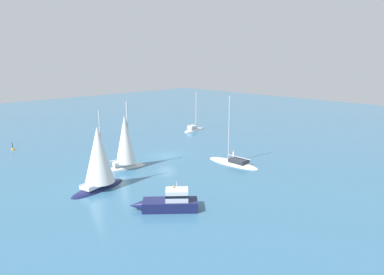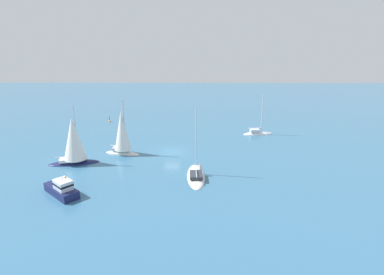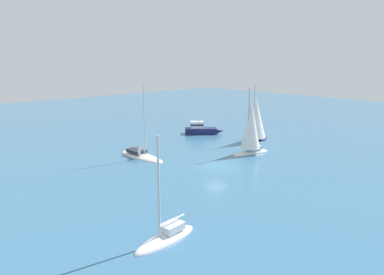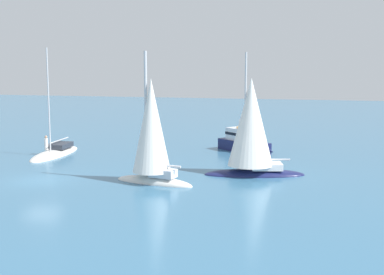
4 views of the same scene
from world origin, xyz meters
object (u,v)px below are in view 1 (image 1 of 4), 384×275
Objects in this scene: sailboat at (194,130)px; channel_buoy at (13,150)px; ketch_1 at (125,144)px; sloop at (233,163)px; cabin_cruiser at (169,202)px; ketch at (98,161)px.

channel_buoy is at bearing 156.50° from sailboat.
ketch_1 is 14.63m from sloop.
cabin_cruiser is at bearing -145.04° from sailboat.
cabin_cruiser is (-15.83, -5.11, 0.68)m from sloop.
ketch is 32.99m from sailboat.
sloop is at bearing -26.83° from ketch.
sloop is at bearing -127.85° from sailboat.
cabin_cruiser is at bearing -92.01° from ketch.
sailboat is 1.42× the size of cabin_cruiser.
ketch_1 is at bearing 51.75° from sloop.
ketch is at bearing -134.46° from ketch_1.
cabin_cruiser is at bearing -95.23° from ketch_1.
channel_buoy is (-1.16, 24.06, -3.12)m from ketch.
ketch is 0.99× the size of ketch_1.
sloop reaches higher than channel_buoy.
sloop reaches higher than ketch_1.
ketch_1 is at bearing 20.72° from ketch.
ketch reaches higher than sailboat.
sailboat reaches higher than channel_buoy.
channel_buoy is at bearing 122.40° from ketch_1.
cabin_cruiser is (-27.56, -24.49, 0.63)m from sailboat.
cabin_cruiser is (1.76, -9.66, -2.36)m from ketch.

